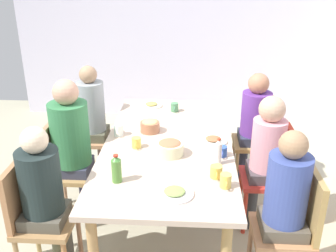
{
  "coord_description": "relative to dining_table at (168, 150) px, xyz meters",
  "views": [
    {
      "loc": [
        2.93,
        0.18,
        2.18
      ],
      "look_at": [
        0.0,
        0.0,
        0.91
      ],
      "focal_mm": 41.58,
      "sensor_mm": 36.0,
      "label": 1
    }
  ],
  "objects": [
    {
      "name": "dining_table",
      "position": [
        0.0,
        0.0,
        0.0
      ],
      "size": [
        2.12,
        1.06,
        0.76
      ],
      "color": "#C9AE98",
      "rests_on": "ground_plane"
    },
    {
      "name": "chair_1",
      "position": [
        -0.71,
        0.91,
        -0.18
      ],
      "size": [
        0.4,
        0.4,
        0.9
      ],
      "color": "#AD854D",
      "rests_on": "ground_plane"
    },
    {
      "name": "cup_4",
      "position": [
        -0.12,
        -0.44,
        0.12
      ],
      "size": [
        0.12,
        0.08,
        0.1
      ],
      "color": "white",
      "rests_on": "dining_table"
    },
    {
      "name": "person_2",
      "position": [
        0.71,
        -0.82,
        0.01
      ],
      "size": [
        0.3,
        0.3,
        1.19
      ],
      "color": "#524E43",
      "rests_on": "ground_plane"
    },
    {
      "name": "cup_1",
      "position": [
        0.67,
        0.43,
        0.12
      ],
      "size": [
        0.11,
        0.08,
        0.1
      ],
      "color": "#EBC956",
      "rests_on": "dining_table"
    },
    {
      "name": "bowl_1",
      "position": [
        0.21,
        0.03,
        0.13
      ],
      "size": [
        0.22,
        0.22,
        0.12
      ],
      "color": "beige",
      "rests_on": "dining_table"
    },
    {
      "name": "plate_2",
      "position": [
        -0.86,
        -0.23,
        0.09
      ],
      "size": [
        0.22,
        0.22,
        0.04
      ],
      "color": "silver",
      "rests_on": "dining_table"
    },
    {
      "name": "chair_0",
      "position": [
        -0.71,
        -0.91,
        -0.18
      ],
      "size": [
        0.4,
        0.4,
        0.9
      ],
      "color": "tan",
      "rests_on": "ground_plane"
    },
    {
      "name": "chair_4",
      "position": [
        0.0,
        0.91,
        -0.18
      ],
      "size": [
        0.4,
        0.4,
        0.9
      ],
      "color": "red",
      "rests_on": "ground_plane"
    },
    {
      "name": "chair_5",
      "position": [
        0.71,
        0.91,
        -0.18
      ],
      "size": [
        0.4,
        0.4,
        0.9
      ],
      "color": "#AF7950",
      "rests_on": "ground_plane"
    },
    {
      "name": "cup_2",
      "position": [
        0.21,
        0.43,
        0.11
      ],
      "size": [
        0.12,
        0.09,
        0.08
      ],
      "color": "#30519E",
      "rests_on": "dining_table"
    },
    {
      "name": "person_4",
      "position": [
        -0.0,
        0.82,
        0.02
      ],
      "size": [
        0.3,
        0.3,
        1.19
      ],
      "color": "#363C40",
      "rests_on": "ground_plane"
    },
    {
      "name": "cup_3",
      "position": [
        0.54,
        0.37,
        0.12
      ],
      "size": [
        0.12,
        0.09,
        0.09
      ],
      "color": "#E6C04F",
      "rests_on": "dining_table"
    },
    {
      "name": "cup_5",
      "position": [
        -0.73,
        0.02,
        0.12
      ],
      "size": [
        0.11,
        0.08,
        0.09
      ],
      "color": "#4F875B",
      "rests_on": "dining_table"
    },
    {
      "name": "chair_3",
      "position": [
        0.0,
        -0.91,
        -0.18
      ],
      "size": [
        0.4,
        0.4,
        0.9
      ],
      "color": "tan",
      "rests_on": "ground_plane"
    },
    {
      "name": "bottle_1",
      "position": [
        0.64,
        -0.31,
        0.17
      ],
      "size": [
        0.07,
        0.07,
        0.21
      ],
      "color": "#508737",
      "rests_on": "dining_table"
    },
    {
      "name": "bowl_0",
      "position": [
        -0.21,
        -0.17,
        0.13
      ],
      "size": [
        0.17,
        0.17,
        0.11
      ],
      "color": "#A16547",
      "rests_on": "dining_table"
    },
    {
      "name": "plate_0",
      "position": [
        -0.04,
        0.38,
        0.09
      ],
      "size": [
        0.23,
        0.23,
        0.04
      ],
      "color": "white",
      "rests_on": "dining_table"
    },
    {
      "name": "plate_1",
      "position": [
        0.78,
        0.09,
        0.09
      ],
      "size": [
        0.25,
        0.25,
        0.04
      ],
      "color": "white",
      "rests_on": "dining_table"
    },
    {
      "name": "person_1",
      "position": [
        -0.71,
        0.82,
        0.01
      ],
      "size": [
        0.3,
        0.3,
        1.18
      ],
      "color": "#2D354C",
      "rests_on": "ground_plane"
    },
    {
      "name": "bottle_0",
      "position": [
        0.35,
        0.4,
        0.17
      ],
      "size": [
        0.05,
        0.05,
        0.21
      ],
      "color": "silver",
      "rests_on": "dining_table"
    },
    {
      "name": "person_5",
      "position": [
        0.71,
        0.82,
        0.02
      ],
      "size": [
        0.3,
        0.3,
        1.2
      ],
      "color": "brown",
      "rests_on": "ground_plane"
    },
    {
      "name": "person_0",
      "position": [
        -0.71,
        -0.82,
        0.03
      ],
      "size": [
        0.3,
        0.3,
        1.22
      ],
      "color": "brown",
      "rests_on": "ground_plane"
    },
    {
      "name": "chair_2",
      "position": [
        0.71,
        -0.91,
        -0.18
      ],
      "size": [
        0.4,
        0.4,
        0.9
      ],
      "color": "#A67C4D",
      "rests_on": "ground_plane"
    },
    {
      "name": "person_3",
      "position": [
        0.0,
        -0.82,
        0.09
      ],
      "size": [
        0.33,
        0.33,
        1.29
      ],
      "color": "#2F2943",
      "rests_on": "ground_plane"
    },
    {
      "name": "wall_left",
      "position": [
        -2.6,
        0.0,
        0.61
      ],
      "size": [
        0.12,
        4.6,
        2.6
      ],
      "primitive_type": "cube",
      "color": "silver",
      "rests_on": "ground_plane"
    },
    {
      "name": "cup_0",
      "position": [
        0.11,
        -0.25,
        0.12
      ],
      "size": [
        0.11,
        0.08,
        0.09
      ],
      "color": "#E3C950",
      "rests_on": "dining_table"
    },
    {
      "name": "ground_plane",
      "position": [
        0.0,
        0.0,
        -0.69
      ],
      "size": [
        6.09,
        6.09,
        0.0
      ],
      "primitive_type": "plane",
      "color": "#A6A187"
    }
  ]
}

